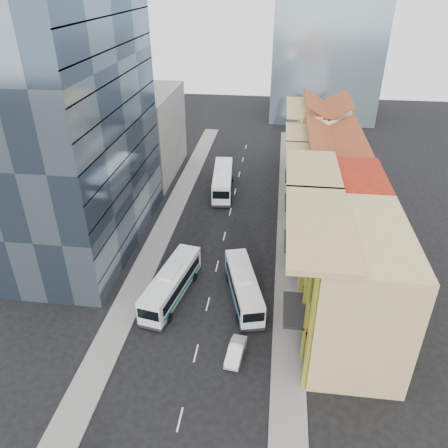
# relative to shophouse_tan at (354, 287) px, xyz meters

# --- Properties ---
(ground) EXTENTS (200.00, 200.00, 0.00)m
(ground) POSITION_rel_shophouse_tan_xyz_m (-14.00, -5.00, -6.00)
(ground) COLOR black
(ground) RESTS_ON ground
(sidewalk_right) EXTENTS (3.00, 90.00, 0.15)m
(sidewalk_right) POSITION_rel_shophouse_tan_xyz_m (-5.50, 17.00, -5.92)
(sidewalk_right) COLOR slate
(sidewalk_right) RESTS_ON ground
(sidewalk_left) EXTENTS (3.00, 90.00, 0.15)m
(sidewalk_left) POSITION_rel_shophouse_tan_xyz_m (-22.50, 17.00, -5.92)
(sidewalk_left) COLOR slate
(sidewalk_left) RESTS_ON ground
(shophouse_tan) EXTENTS (8.00, 14.00, 12.00)m
(shophouse_tan) POSITION_rel_shophouse_tan_xyz_m (0.00, 0.00, 0.00)
(shophouse_tan) COLOR #CEBB77
(shophouse_tan) RESTS_ON ground
(shophouse_red) EXTENTS (8.00, 10.00, 12.00)m
(shophouse_red) POSITION_rel_shophouse_tan_xyz_m (0.00, 12.00, 0.00)
(shophouse_red) COLOR #A32412
(shophouse_red) RESTS_ON ground
(shophouse_cream_near) EXTENTS (8.00, 9.00, 10.00)m
(shophouse_cream_near) POSITION_rel_shophouse_tan_xyz_m (0.00, 21.50, -1.00)
(shophouse_cream_near) COLOR silver
(shophouse_cream_near) RESTS_ON ground
(shophouse_cream_mid) EXTENTS (8.00, 9.00, 10.00)m
(shophouse_cream_mid) POSITION_rel_shophouse_tan_xyz_m (0.00, 30.50, -1.00)
(shophouse_cream_mid) COLOR silver
(shophouse_cream_mid) RESTS_ON ground
(shophouse_cream_far) EXTENTS (8.00, 12.00, 11.00)m
(shophouse_cream_far) POSITION_rel_shophouse_tan_xyz_m (0.00, 41.00, -0.50)
(shophouse_cream_far) COLOR silver
(shophouse_cream_far) RESTS_ON ground
(office_tower) EXTENTS (12.00, 26.00, 30.00)m
(office_tower) POSITION_rel_shophouse_tan_xyz_m (-31.00, 14.00, 9.00)
(office_tower) COLOR #3C4D60
(office_tower) RESTS_ON ground
(office_block_far) EXTENTS (10.00, 18.00, 14.00)m
(office_block_far) POSITION_rel_shophouse_tan_xyz_m (-30.00, 37.00, 1.00)
(office_block_far) COLOR gray
(office_block_far) RESTS_ON ground
(bus_left_near) EXTENTS (4.62, 11.52, 3.60)m
(bus_left_near) POSITION_rel_shophouse_tan_xyz_m (-18.02, 3.70, -4.20)
(bus_left_near) COLOR silver
(bus_left_near) RESTS_ON ground
(bus_left_far) EXTENTS (3.94, 12.49, 3.94)m
(bus_left_far) POSITION_rel_shophouse_tan_xyz_m (-16.00, 30.69, -4.03)
(bus_left_far) COLOR white
(bus_left_far) RESTS_ON ground
(bus_right) EXTENTS (5.23, 10.83, 3.38)m
(bus_right) POSITION_rel_shophouse_tan_xyz_m (-10.33, 4.33, -4.31)
(bus_right) COLOR silver
(bus_right) RESTS_ON ground
(sedan_right) EXTENTS (1.83, 3.98, 1.27)m
(sedan_right) POSITION_rel_shophouse_tan_xyz_m (-10.30, -3.92, -5.37)
(sedan_right) COLOR silver
(sedan_right) RESTS_ON ground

